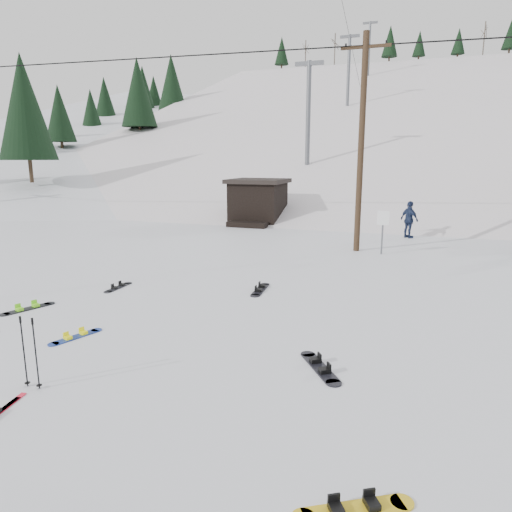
% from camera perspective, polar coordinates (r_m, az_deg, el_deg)
% --- Properties ---
extents(ground, '(200.00, 200.00, 0.00)m').
position_cam_1_polar(ground, '(8.48, -14.82, -16.37)').
color(ground, silver).
rests_on(ground, ground).
extents(ski_slope, '(60.00, 85.24, 65.97)m').
position_cam_1_polar(ski_slope, '(63.30, 14.74, -2.95)').
color(ski_slope, silver).
rests_on(ski_slope, ground).
extents(ridge_left, '(47.54, 95.03, 58.38)m').
position_cam_1_polar(ridge_left, '(69.13, -17.00, -0.97)').
color(ridge_left, silver).
rests_on(ridge_left, ground).
extents(treeline_left, '(20.00, 64.00, 10.00)m').
position_cam_1_polar(treeline_left, '(60.09, -20.60, 7.52)').
color(treeline_left, black).
rests_on(treeline_left, ground).
extents(treeline_crest, '(50.00, 6.00, 10.00)m').
position_cam_1_polar(treeline_crest, '(92.29, 16.79, 9.10)').
color(treeline_crest, black).
rests_on(treeline_crest, ski_slope).
extents(utility_pole, '(2.00, 0.26, 9.00)m').
position_cam_1_polar(utility_pole, '(20.25, 13.02, 13.76)').
color(utility_pole, '#3A2819').
rests_on(utility_pole, ground).
extents(trail_sign, '(0.50, 0.09, 1.85)m').
position_cam_1_polar(trail_sign, '(19.90, 15.57, 3.82)').
color(trail_sign, '#595B60').
rests_on(trail_sign, ground).
extents(lift_hut, '(3.40, 4.10, 2.75)m').
position_cam_1_polar(lift_hut, '(28.73, 0.24, 6.85)').
color(lift_hut, black).
rests_on(lift_hut, ground).
extents(lift_tower_near, '(2.20, 0.36, 8.00)m').
position_cam_1_polar(lift_tower_near, '(37.25, 6.57, 17.98)').
color(lift_tower_near, '#595B60').
rests_on(lift_tower_near, ski_slope).
extents(lift_tower_mid, '(2.20, 0.36, 8.00)m').
position_cam_1_polar(lift_tower_mid, '(57.66, 11.52, 22.22)').
color(lift_tower_mid, '#595B60').
rests_on(lift_tower_mid, ski_slope).
extents(lift_tower_far, '(2.20, 0.36, 8.00)m').
position_cam_1_polar(lift_tower_far, '(78.39, 13.97, 24.18)').
color(lift_tower_far, '#595B60').
rests_on(lift_tower_far, ski_slope).
extents(hero_snowboard, '(0.59, 1.25, 0.09)m').
position_cam_1_polar(hero_snowboard, '(11.30, -21.60, -9.32)').
color(hero_snowboard, navy).
rests_on(hero_snowboard, ground).
extents(ski_poles, '(0.36, 0.10, 1.31)m').
position_cam_1_polar(ski_poles, '(9.05, -26.44, -10.69)').
color(ski_poles, black).
rests_on(ski_poles, ground).
extents(board_scatter_b, '(0.24, 1.30, 0.09)m').
position_cam_1_polar(board_scatter_b, '(15.02, -16.84, -3.73)').
color(board_scatter_b, black).
rests_on(board_scatter_b, ground).
extents(board_scatter_c, '(0.70, 1.40, 0.10)m').
position_cam_1_polar(board_scatter_c, '(13.83, -26.64, -5.86)').
color(board_scatter_c, black).
rests_on(board_scatter_c, ground).
extents(board_scatter_d, '(1.02, 1.36, 0.11)m').
position_cam_1_polar(board_scatter_d, '(9.17, 7.99, -13.58)').
color(board_scatter_d, black).
rests_on(board_scatter_d, ground).
extents(board_scatter_e, '(1.32, 0.89, 0.10)m').
position_cam_1_polar(board_scatter_e, '(6.12, 12.14, -28.50)').
color(board_scatter_e, yellow).
rests_on(board_scatter_e, ground).
extents(board_scatter_f, '(0.40, 1.57, 0.11)m').
position_cam_1_polar(board_scatter_f, '(14.12, 0.53, -4.18)').
color(board_scatter_f, black).
rests_on(board_scatter_f, ground).
extents(skier_navy, '(1.12, 1.09, 1.88)m').
position_cam_1_polar(skier_navy, '(24.53, 18.61, 4.33)').
color(skier_navy, '#1A2543').
rests_on(skier_navy, ground).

